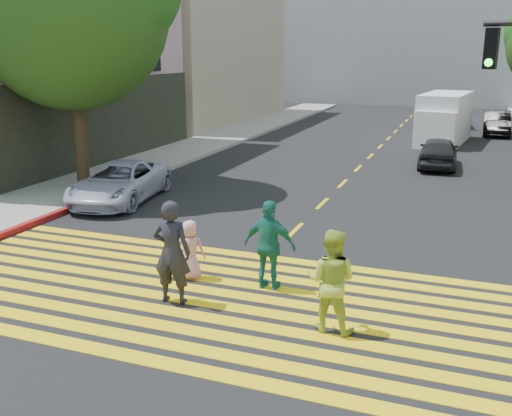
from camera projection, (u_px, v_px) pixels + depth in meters
The scene contains 16 objects.
ground at pixel (196, 329), 9.88m from camera, with size 120.00×120.00×0.00m, color black.
sidewalk_left at pixel (233, 134), 32.60m from camera, with size 3.00×40.00×0.15m, color gray.
curb_red at pixel (81, 204), 17.60m from camera, with size 0.20×8.00×0.16m, color maroon.
crosswalk at pixel (225, 299), 11.03m from camera, with size 13.40×5.30×0.01m.
lane_line at pixel (385, 142), 30.20m from camera, with size 0.12×34.40×0.01m.
building_left_tan at pixel (166, 46), 39.24m from camera, with size 12.00×16.00×10.00m, color tan.
backdrop_block at pixel (430, 36), 51.64m from camera, with size 30.00×8.00×12.00m, color gray.
pedestrian_man at pixel (172, 252), 10.69m from camera, with size 0.73×0.48×2.01m, color #222129.
pedestrian_woman at pixel (331, 281), 9.61m from camera, with size 0.88×0.69×1.81m, color #A7C03A.
pedestrian_child at pixel (190, 250), 11.92m from camera, with size 0.62×0.40×1.27m, color pink.
pedestrian_extra at pixel (270, 246), 11.31m from camera, with size 1.08×0.45×1.84m, color #1B6D5E.
white_sedan at pixel (120, 182), 18.14m from camera, with size 2.06×4.46×1.24m, color #B0B1CB.
dark_car_near at pixel (438, 152), 23.50m from camera, with size 1.51×3.75×1.28m, color black.
silver_car at pixel (453, 115), 36.95m from camera, with size 1.90×4.68×1.36m, color gray.
dark_car_parked at pixel (497, 123), 32.71m from camera, with size 1.42×4.08×1.34m, color black.
white_van at pixel (443, 120), 29.61m from camera, with size 2.68×5.64×2.56m.
Camera 1 is at (4.12, -8.03, 4.64)m, focal length 40.00 mm.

